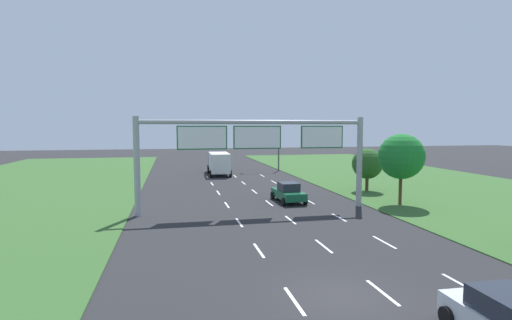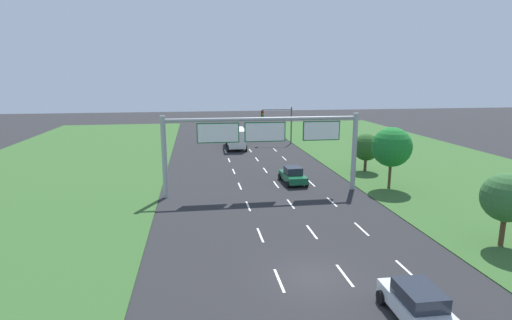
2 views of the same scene
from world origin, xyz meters
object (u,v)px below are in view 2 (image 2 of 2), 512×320
object	(u,v)px
car_near_red	(293,175)
roadside_tree_near	(507,198)
box_truck	(236,137)
traffic_light_mast	(279,119)
sign_gantry	(264,138)
roadside_tree_far	(366,147)
car_mid_lane	(418,305)
roadside_tree_mid	(392,147)

from	to	relation	value
car_near_red	roadside_tree_near	world-z (taller)	roadside_tree_near
car_near_red	box_truck	size ratio (longest dim) A/B	0.53
traffic_light_mast	roadside_tree_near	xyz separation A→B (m)	(5.69, -38.87, -0.75)
box_truck	sign_gantry	bearing A→B (deg)	-87.66
roadside_tree_far	car_mid_lane	bearing A→B (deg)	-109.24
car_mid_lane	sign_gantry	world-z (taller)	sign_gantry
sign_gantry	traffic_light_mast	size ratio (longest dim) A/B	3.08
roadside_tree_mid	box_truck	bearing A→B (deg)	116.75
box_truck	sign_gantry	world-z (taller)	sign_gantry
car_mid_lane	traffic_light_mast	bearing A→B (deg)	86.74
car_near_red	roadside_tree_near	distance (m)	18.75
car_mid_lane	box_truck	distance (m)	42.97
car_mid_lane	roadside_tree_far	world-z (taller)	roadside_tree_far
car_near_red	roadside_tree_far	bearing A→B (deg)	18.72
roadside_tree_near	roadside_tree_far	world-z (taller)	roadside_tree_near
roadside_tree_far	traffic_light_mast	bearing A→B (deg)	106.30
roadside_tree_far	box_truck	bearing A→B (deg)	126.63
car_near_red	traffic_light_mast	world-z (taller)	traffic_light_mast
car_mid_lane	roadside_tree_near	size ratio (longest dim) A/B	0.90
roadside_tree_mid	car_mid_lane	bearing A→B (deg)	-113.69
roadside_tree_near	roadside_tree_far	bearing A→B (deg)	90.29
roadside_tree_near	box_truck	bearing A→B (deg)	108.97
box_truck	roadside_tree_mid	world-z (taller)	roadside_tree_mid
car_mid_lane	roadside_tree_far	size ratio (longest dim) A/B	0.99
box_truck	roadside_tree_far	world-z (taller)	roadside_tree_far
traffic_light_mast	roadside_tree_mid	size ratio (longest dim) A/B	0.98
traffic_light_mast	roadside_tree_mid	distance (m)	26.31
car_mid_lane	roadside_tree_mid	distance (m)	21.37
car_near_red	traffic_light_mast	xyz separation A→B (m)	(3.35, 22.60, 3.09)
car_mid_lane	roadside_tree_mid	xyz separation A→B (m)	(8.49, 19.36, 3.09)
sign_gantry	roadside_tree_far	xyz separation A→B (m)	(12.26, 6.36, -2.28)
car_mid_lane	roadside_tree_far	bearing A→B (deg)	71.95
car_near_red	roadside_tree_near	size ratio (longest dim) A/B	0.91
car_mid_lane	roadside_tree_mid	size ratio (longest dim) A/B	0.72
car_near_red	box_truck	xyz separation A→B (m)	(-3.51, 20.23, 0.82)
car_mid_lane	sign_gantry	size ratio (longest dim) A/B	0.24
sign_gantry	car_mid_lane	bearing A→B (deg)	-80.93
box_truck	roadside_tree_near	bearing A→B (deg)	-69.15
roadside_tree_far	car_near_red	bearing A→B (deg)	-158.63
box_truck	roadside_tree_near	world-z (taller)	roadside_tree_near
car_mid_lane	box_truck	xyz separation A→B (m)	(-3.34, 42.83, 0.78)
traffic_light_mast	roadside_tree_far	distance (m)	19.94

